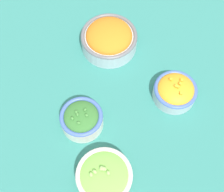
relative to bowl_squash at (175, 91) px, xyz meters
The scene contains 5 objects.
ground_plane 0.18m from the bowl_squash, 59.96° to the right, with size 3.00×3.00×0.00m, color #337F75.
bowl_squash is the anchor object (origin of this frame).
bowl_broccoli 0.27m from the bowl_squash, 46.69° to the right, with size 0.12×0.12×0.07m.
bowl_carrots 0.26m from the bowl_squash, 108.56° to the right, with size 0.17×0.17×0.08m.
bowl_lettuce 0.31m from the bowl_squash, 14.75° to the right, with size 0.14×0.14×0.07m.
Camera 1 is at (0.36, 0.16, 0.81)m, focal length 50.00 mm.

